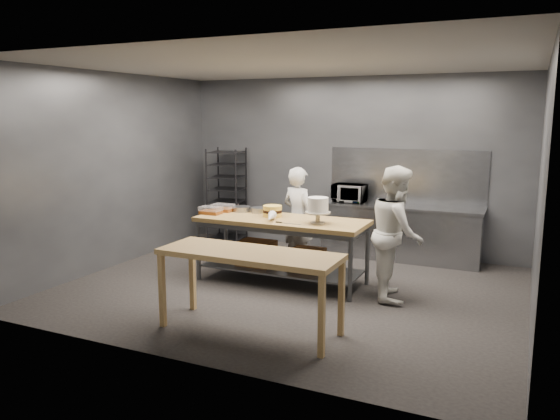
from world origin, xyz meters
name	(u,v)px	position (x,y,z in m)	size (l,w,h in m)	color
ground	(290,288)	(0.00, 0.00, 0.00)	(6.00, 6.00, 0.00)	black
back_wall	(349,165)	(0.00, 2.50, 1.50)	(6.00, 0.04, 3.00)	#4C4F54
work_table	(280,243)	(-0.27, 0.23, 0.57)	(2.40, 0.90, 0.92)	olive
near_counter	(250,259)	(0.20, -1.55, 0.81)	(2.00, 0.70, 0.90)	#9F7C42
back_counter	(400,232)	(1.00, 2.18, 0.45)	(2.60, 0.60, 0.90)	slate
splashback_panel	(406,176)	(1.00, 2.48, 1.35)	(2.60, 0.02, 0.90)	slate
speed_rack	(227,196)	(-2.22, 2.10, 0.86)	(0.71, 0.75, 1.75)	black
chef_behind	(298,218)	(-0.30, 0.96, 0.79)	(0.58, 0.38, 1.58)	silver
chef_right	(397,233)	(1.38, 0.25, 0.86)	(0.84, 0.65, 1.72)	white
microwave	(349,193)	(0.12, 2.18, 1.05)	(0.54, 0.37, 0.30)	black
frosted_cake_stand	(318,207)	(0.35, 0.11, 1.15)	(0.34, 0.34, 0.35)	#ADA38A
layer_cake	(272,211)	(-0.42, 0.31, 1.00)	(0.27, 0.27, 0.16)	#F7D54E
cake_pans	(251,209)	(-0.88, 0.51, 0.96)	(0.56, 0.30, 0.07)	gray
piping_bag	(271,217)	(-0.28, -0.04, 0.98)	(0.12, 0.12, 0.38)	silver
offset_spatula	(285,223)	(-0.06, -0.07, 0.93)	(0.36, 0.02, 0.02)	slate
pastry_clamshells	(217,209)	(-1.31, 0.25, 0.98)	(0.36, 0.48, 0.11)	#994B1E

